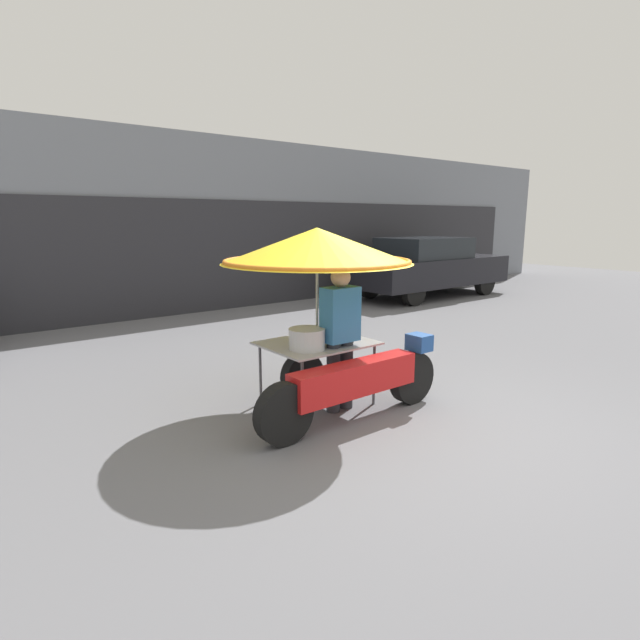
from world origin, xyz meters
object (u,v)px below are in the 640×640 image
object	(u,v)px
vendor_motorcycle_cart	(321,268)
potted_plant	(449,266)
parked_car	(428,266)
vendor_person	(340,332)

from	to	relation	value
vendor_motorcycle_cart	potted_plant	xyz separation A→B (m)	(8.95, 5.21, -0.87)
vendor_motorcycle_cart	parked_car	size ratio (longest dim) A/B	0.49
vendor_person	parked_car	distance (m)	8.33
parked_car	vendor_motorcycle_cart	bearing A→B (deg)	-147.83
potted_plant	vendor_person	bearing A→B (deg)	-148.59
vendor_motorcycle_cart	vendor_person	xyz separation A→B (m)	(0.09, -0.21, -0.65)
vendor_person	potted_plant	size ratio (longest dim) A/B	1.42
vendor_motorcycle_cart	parked_car	xyz separation A→B (m)	(7.02, 4.42, -0.70)
vendor_motorcycle_cart	potted_plant	world-z (taller)	vendor_motorcycle_cart
vendor_person	vendor_motorcycle_cart	bearing A→B (deg)	112.68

